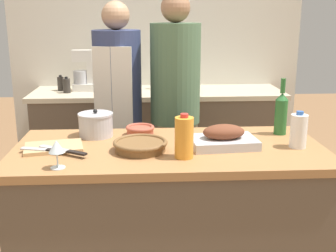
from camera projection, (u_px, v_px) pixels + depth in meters
kitchen_island at (169, 226)px, 2.26m from camera, size 1.58×0.73×0.89m
back_counter at (158, 139)px, 3.81m from camera, size 2.19×0.60×0.89m
back_wall at (156, 43)px, 3.93m from camera, size 2.69×0.10×2.55m
roasting_pan at (223, 138)px, 2.13m from camera, size 0.35×0.24×0.12m
wicker_basket at (140, 145)px, 2.07m from camera, size 0.27×0.27×0.05m
cutting_board at (54, 147)px, 2.11m from camera, size 0.31×0.25×0.02m
stock_pot at (96, 125)px, 2.31m from camera, size 0.19×0.19×0.15m
mixing_bowl at (140, 130)px, 2.34m from camera, size 0.16×0.16×0.05m
juice_jug at (184, 137)px, 1.96m from camera, size 0.09×0.09×0.21m
milk_jug at (299, 131)px, 2.11m from camera, size 0.08×0.08×0.19m
wine_bottle_green at (281, 112)px, 2.34m from camera, size 0.07×0.07×0.32m
wine_glass_left at (57, 148)px, 1.82m from camera, size 0.07×0.07×0.13m
knife_chef at (64, 150)px, 2.02m from camera, size 0.25×0.17×0.01m
knife_paring at (43, 150)px, 2.03m from camera, size 0.22×0.08×0.01m
stand_mixer at (83, 74)px, 3.67m from camera, size 0.18×0.14×0.35m
condiment_bottle_tall at (67, 86)px, 3.59m from camera, size 0.06×0.06×0.14m
condiment_bottle_short at (61, 84)px, 3.70m from camera, size 0.06×0.06×0.14m
condiment_bottle_extra at (157, 79)px, 3.77m from camera, size 0.05×0.05×0.20m
person_cook_aproned at (118, 108)px, 2.97m from camera, size 0.33×0.35×1.63m
person_cook_guest at (175, 105)px, 2.93m from camera, size 0.34×0.34×1.68m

